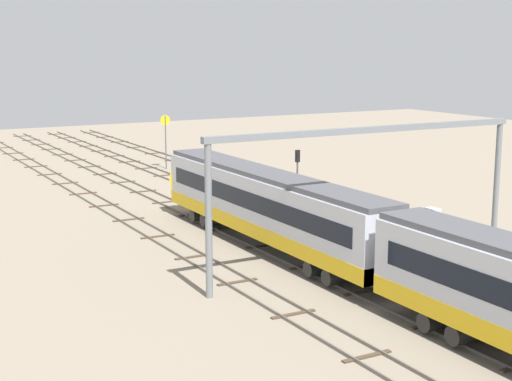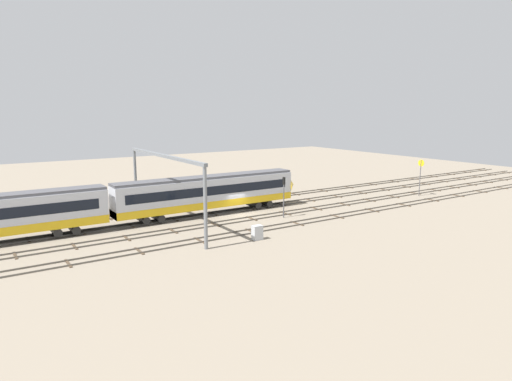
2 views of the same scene
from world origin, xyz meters
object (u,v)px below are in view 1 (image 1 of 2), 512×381
Objects in this scene: relay_cabinet at (432,219)px; overhead_gantry at (370,160)px; speed_sign_near_foreground at (165,133)px; signal_light_trackside_approach at (297,174)px.

overhead_gantry is at bearing 119.84° from relay_cabinet.
speed_sign_near_foreground is 25.98m from signal_light_trackside_approach.
overhead_gantry is 12.93m from relay_cabinet.
signal_light_trackside_approach is (-25.97, 0.12, -0.44)m from speed_sign_near_foreground.
relay_cabinet is at bearing -169.88° from speed_sign_near_foreground.
speed_sign_near_foreground is (39.76, -4.03, -2.65)m from overhead_gantry.
speed_sign_near_foreground reaches higher than relay_cabinet.
overhead_gantry is 3.66× the size of speed_sign_near_foreground.
signal_light_trackside_approach is at bearing -15.83° from overhead_gantry.
overhead_gantry is 4.06× the size of signal_light_trackside_approach.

